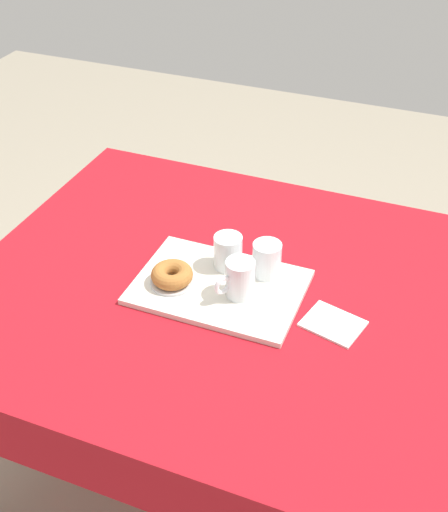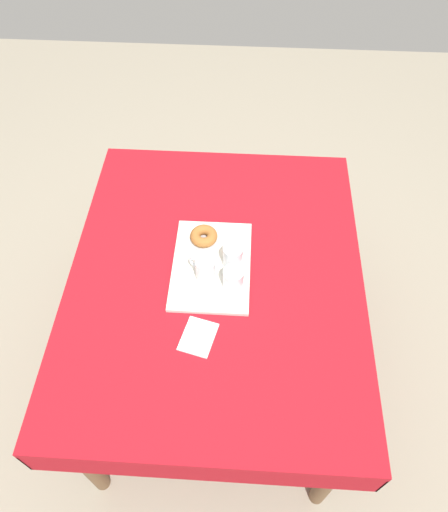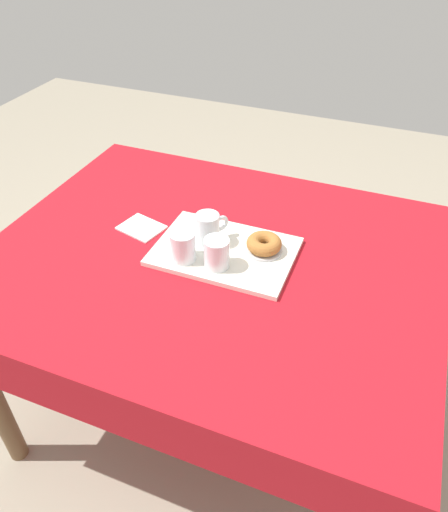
% 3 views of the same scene
% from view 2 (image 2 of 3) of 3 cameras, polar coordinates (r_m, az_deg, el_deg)
% --- Properties ---
extents(ground_plane, '(6.00, 6.00, 0.00)m').
position_cam_2_polar(ground_plane, '(2.45, -0.73, -12.51)').
color(ground_plane, gray).
extents(dining_table, '(1.36, 1.10, 0.77)m').
position_cam_2_polar(dining_table, '(1.86, -0.94, -3.83)').
color(dining_table, '#A8141E').
rests_on(dining_table, ground).
extents(serving_tray, '(0.42, 0.29, 0.02)m').
position_cam_2_polar(serving_tray, '(1.80, -1.51, -1.10)').
color(serving_tray, silver).
rests_on(serving_tray, dining_table).
extents(tea_mug_left, '(0.08, 0.10, 0.10)m').
position_cam_2_polar(tea_mug_left, '(1.72, -2.26, -1.65)').
color(tea_mug_left, white).
rests_on(tea_mug_left, serving_tray).
extents(water_glass_near, '(0.07, 0.07, 0.09)m').
position_cam_2_polar(water_glass_near, '(1.76, 1.07, -0.12)').
color(water_glass_near, white).
rests_on(water_glass_near, serving_tray).
extents(water_glass_far, '(0.07, 0.07, 0.09)m').
position_cam_2_polar(water_glass_far, '(1.70, 1.12, -2.90)').
color(water_glass_far, white).
rests_on(water_glass_far, serving_tray).
extents(donut_plate_left, '(0.11, 0.11, 0.01)m').
position_cam_2_polar(donut_plate_left, '(1.86, -2.41, 1.94)').
color(donut_plate_left, silver).
rests_on(donut_plate_left, serving_tray).
extents(sugar_donut_left, '(0.11, 0.11, 0.04)m').
position_cam_2_polar(sugar_donut_left, '(1.84, -2.43, 2.40)').
color(sugar_donut_left, '#A3662D').
rests_on(sugar_donut_left, donut_plate_left).
extents(paper_napkin, '(0.16, 0.14, 0.01)m').
position_cam_2_polar(paper_napkin, '(1.64, -3.10, -9.64)').
color(paper_napkin, white).
rests_on(paper_napkin, dining_table).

